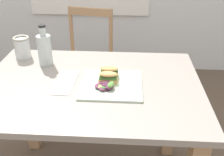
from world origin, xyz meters
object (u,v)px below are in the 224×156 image
at_px(sandwich_half_back, 109,71).
at_px(plate_lunch, 111,85).
at_px(bottle_cold_brew, 45,51).
at_px(dining_table, 91,107).
at_px(mason_jar_iced_tea, 22,48).
at_px(chair_wooden_far, 87,64).
at_px(sandwich_half_front, 108,77).
at_px(fork_on_napkin, 66,80).

bearing_deg(sandwich_half_back, plate_lunch, -77.21).
bearing_deg(bottle_cold_brew, plate_lunch, -29.51).
relative_size(dining_table, bottle_cold_brew, 4.77).
bearing_deg(sandwich_half_back, mason_jar_iced_tea, 156.59).
bearing_deg(chair_wooden_far, sandwich_half_front, -73.72).
relative_size(bottle_cold_brew, mason_jar_iced_tea, 1.81).
height_order(chair_wooden_far, plate_lunch, chair_wooden_far).
relative_size(plate_lunch, sandwich_half_back, 3.16).
bearing_deg(sandwich_half_back, dining_table, -147.27).
xyz_separation_m(plate_lunch, sandwich_half_back, (-0.02, 0.08, 0.03)).
relative_size(sandwich_half_front, sandwich_half_back, 1.00).
xyz_separation_m(sandwich_half_front, mason_jar_iced_tea, (-0.53, 0.29, 0.02)).
relative_size(chair_wooden_far, sandwich_half_front, 9.23).
xyz_separation_m(chair_wooden_far, fork_on_napkin, (0.03, -0.81, 0.30)).
bearing_deg(bottle_cold_brew, sandwich_half_front, -28.75).
relative_size(dining_table, fork_on_napkin, 5.94).
relative_size(plate_lunch, fork_on_napkin, 1.60).
relative_size(sandwich_half_back, fork_on_napkin, 0.51).
bearing_deg(sandwich_half_front, sandwich_half_back, 89.81).
bearing_deg(mason_jar_iced_tea, fork_on_napkin, -40.79).
bearing_deg(sandwich_half_front, chair_wooden_far, 106.28).
bearing_deg(mason_jar_iced_tea, chair_wooden_far, 62.21).
distance_m(chair_wooden_far, bottle_cold_brew, 0.74).
xyz_separation_m(chair_wooden_far, sandwich_half_back, (0.24, -0.77, 0.33)).
distance_m(sandwich_half_back, mason_jar_iced_tea, 0.58).
bearing_deg(bottle_cold_brew, sandwich_half_back, -21.17).
height_order(fork_on_napkin, bottle_cold_brew, bottle_cold_brew).
bearing_deg(plate_lunch, sandwich_half_back, 102.79).
relative_size(chair_wooden_far, fork_on_napkin, 4.69).
bearing_deg(dining_table, mason_jar_iced_tea, 146.93).
bearing_deg(bottle_cold_brew, fork_on_napkin, -50.40).
xyz_separation_m(plate_lunch, bottle_cold_brew, (-0.38, 0.22, 0.08)).
xyz_separation_m(sandwich_half_front, bottle_cold_brew, (-0.37, 0.20, 0.04)).
bearing_deg(chair_wooden_far, bottle_cold_brew, -101.15).
distance_m(dining_table, bottle_cold_brew, 0.41).
height_order(chair_wooden_far, mason_jar_iced_tea, chair_wooden_far).
bearing_deg(plate_lunch, mason_jar_iced_tea, 150.87).
bearing_deg(dining_table, bottle_cold_brew, 144.32).
xyz_separation_m(dining_table, mason_jar_iced_tea, (-0.44, 0.29, 0.20)).
distance_m(plate_lunch, fork_on_napkin, 0.23).
bearing_deg(dining_table, plate_lunch, -9.60).
relative_size(sandwich_half_front, bottle_cold_brew, 0.41).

